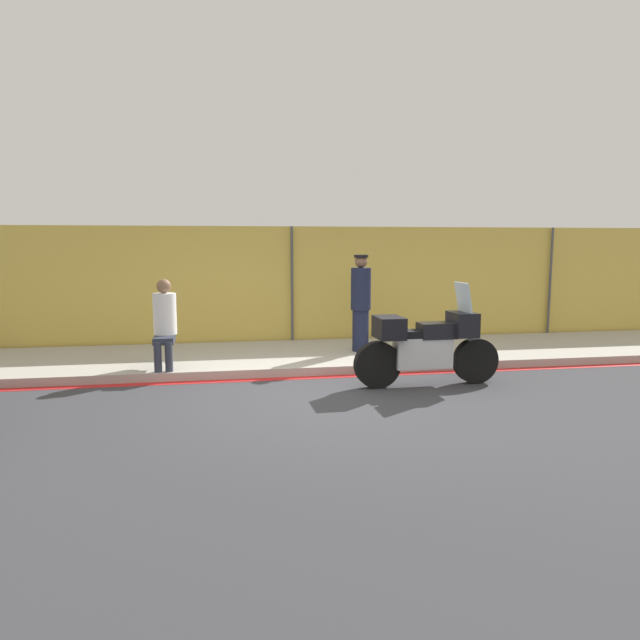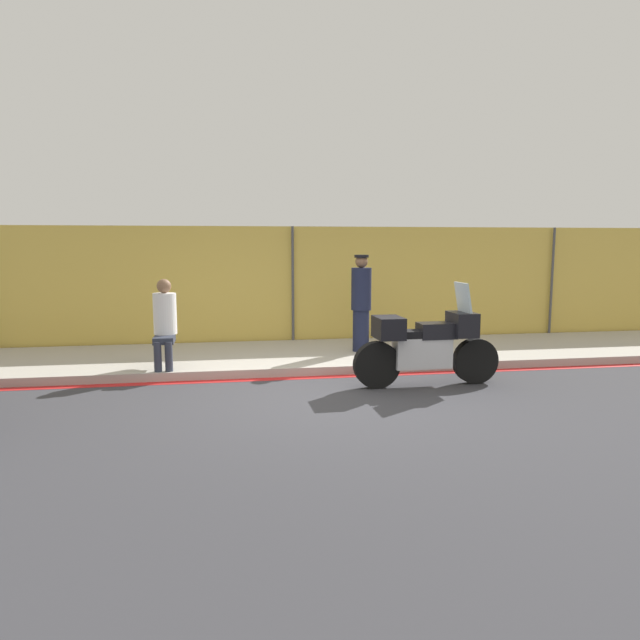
# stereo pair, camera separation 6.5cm
# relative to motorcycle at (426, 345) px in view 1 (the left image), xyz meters

# --- Properties ---
(ground_plane) EXTENTS (120.00, 120.00, 0.00)m
(ground_plane) POSITION_rel_motorcycle_xyz_m (-1.48, -0.40, -0.58)
(ground_plane) COLOR #38383D
(sidewalk) EXTENTS (40.02, 2.51, 0.13)m
(sidewalk) POSITION_rel_motorcycle_xyz_m (-1.48, 2.08, -0.52)
(sidewalk) COLOR #ADA89E
(sidewalk) RESTS_ON ground_plane
(curb_paint_stripe) EXTENTS (40.02, 0.18, 0.01)m
(curb_paint_stripe) POSITION_rel_motorcycle_xyz_m (-1.48, 0.73, -0.58)
(curb_paint_stripe) COLOR red
(curb_paint_stripe) RESTS_ON ground_plane
(storefront_fence) EXTENTS (38.02, 0.17, 2.31)m
(storefront_fence) POSITION_rel_motorcycle_xyz_m (-1.48, 3.42, 0.57)
(storefront_fence) COLOR gold
(storefront_fence) RESTS_ON ground_plane
(motorcycle) EXTENTS (2.11, 0.52, 1.45)m
(motorcycle) POSITION_rel_motorcycle_xyz_m (0.00, 0.00, 0.00)
(motorcycle) COLOR black
(motorcycle) RESTS_ON ground_plane
(officer_standing) EXTENTS (0.34, 0.34, 1.67)m
(officer_standing) POSITION_rel_motorcycle_xyz_m (-0.45, 2.01, 0.40)
(officer_standing) COLOR #191E38
(officer_standing) RESTS_ON sidewalk
(person_seated_on_curb) EXTENTS (0.35, 0.67, 1.33)m
(person_seated_on_curb) POSITION_rel_motorcycle_xyz_m (-3.67, 1.29, 0.28)
(person_seated_on_curb) COLOR #2D3342
(person_seated_on_curb) RESTS_ON sidewalk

